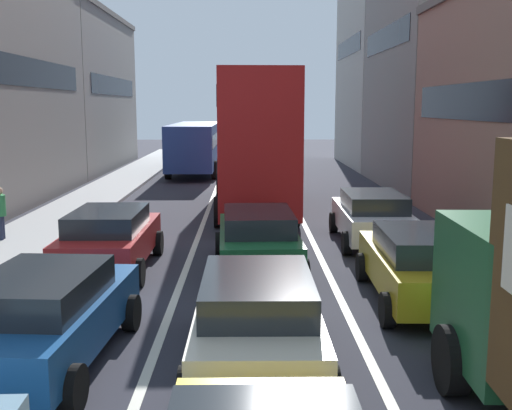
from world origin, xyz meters
TOP-DOWN VIEW (x-y plane):
  - sidewalk_left at (-6.70, 20.00)m, footprint 2.60×64.00m
  - lane_stripe_left at (-1.70, 20.00)m, footprint 0.16×60.00m
  - lane_stripe_right at (1.70, 20.00)m, footprint 0.16×60.00m
  - building_row_right at (9.90, 22.76)m, footprint 7.20×43.90m
  - sedan_centre_lane_second at (-0.06, 6.47)m, footprint 2.07×4.30m
  - wagon_left_lane_second at (-3.28, 6.61)m, footprint 2.30×4.41m
  - hatchback_centre_lane_third at (0.04, 11.95)m, footprint 2.20×4.37m
  - sedan_left_lane_third at (-3.51, 12.11)m, footprint 2.07×4.31m
  - sedan_right_lane_behind_truck at (3.26, 9.53)m, footprint 2.17×4.35m
  - wagon_right_lane_far at (3.38, 14.89)m, footprint 2.13×4.34m
  - bus_mid_queue_primary at (-0.02, 20.52)m, footprint 3.11×10.59m
  - bus_far_queue_secondary at (-3.24, 33.77)m, footprint 2.80×10.50m
  - pedestrian_near_kerb at (-7.27, 14.96)m, footprint 0.34×0.54m

SIDE VIEW (x-z plane):
  - lane_stripe_left at x=-1.70m, z-range 0.00..0.01m
  - lane_stripe_right at x=1.70m, z-range 0.00..0.01m
  - sidewalk_left at x=-6.70m, z-range 0.00..0.14m
  - sedan_centre_lane_second at x=-0.06m, z-range 0.05..1.54m
  - wagon_left_lane_second at x=-3.28m, z-range 0.05..1.54m
  - hatchback_centre_lane_third at x=0.04m, z-range 0.05..1.54m
  - sedan_left_lane_third at x=-3.51m, z-range 0.05..1.54m
  - sedan_right_lane_behind_truck at x=3.26m, z-range 0.05..1.54m
  - wagon_right_lane_far at x=3.38m, z-range 0.05..1.54m
  - pedestrian_near_kerb at x=-7.27m, z-range 0.12..1.78m
  - bus_far_queue_secondary at x=-3.24m, z-range 0.31..3.21m
  - bus_mid_queue_primary at x=-0.02m, z-range 0.30..5.36m
  - building_row_right at x=9.90m, z-range -0.72..13.58m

